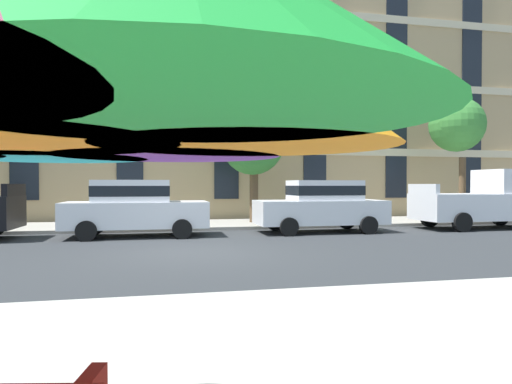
{
  "coord_description": "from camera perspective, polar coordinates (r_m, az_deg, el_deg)",
  "views": [
    {
      "loc": [
        -0.81,
        -10.73,
        1.64
      ],
      "look_at": [
        2.19,
        3.2,
        1.4
      ],
      "focal_mm": 31.25,
      "sensor_mm": 36.0,
      "label": 1
    }
  ],
  "objects": [
    {
      "name": "pickup_white",
      "position": [
        18.77,
        27.59,
        -1.02
      ],
      "size": [
        5.1,
        2.12,
        2.2
      ],
      "color": "silver",
      "rests_on": "ground"
    },
    {
      "name": "ground_plane",
      "position": [
        10.88,
        -7.8,
        -7.71
      ],
      "size": [
        120.0,
        120.0,
        0.0
      ],
      "primitive_type": "plane",
      "color": "#2D3033"
    },
    {
      "name": "sidewalk_far",
      "position": [
        17.62,
        -9.48,
        -4.19
      ],
      "size": [
        56.0,
        3.6,
        0.12
      ],
      "primitive_type": "cube",
      "color": "#9E998E",
      "rests_on": "ground"
    },
    {
      "name": "sedan_white",
      "position": [
        14.47,
        -15.24,
        -1.8
      ],
      "size": [
        4.4,
        1.98,
        1.78
      ],
      "color": "silver",
      "rests_on": "ground"
    },
    {
      "name": "street_tree_middle",
      "position": [
        17.98,
        -0.06,
        6.76
      ],
      "size": [
        2.78,
        2.62,
        4.91
      ],
      "color": "brown",
      "rests_on": "ground"
    },
    {
      "name": "sedan_white_midblock",
      "position": [
        15.42,
        8.38,
        -1.61
      ],
      "size": [
        4.4,
        1.98,
        1.78
      ],
      "color": "silver",
      "rests_on": "ground"
    },
    {
      "name": "street_tree_right",
      "position": [
        21.7,
        24.29,
        7.88
      ],
      "size": [
        2.4,
        2.48,
        5.48
      ],
      "color": "brown",
      "rests_on": "ground"
    },
    {
      "name": "apartment_building",
      "position": [
        26.17,
        -10.36,
        11.43
      ],
      "size": [
        41.55,
        12.08,
        12.8
      ],
      "color": "tan",
      "rests_on": "ground"
    }
  ]
}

